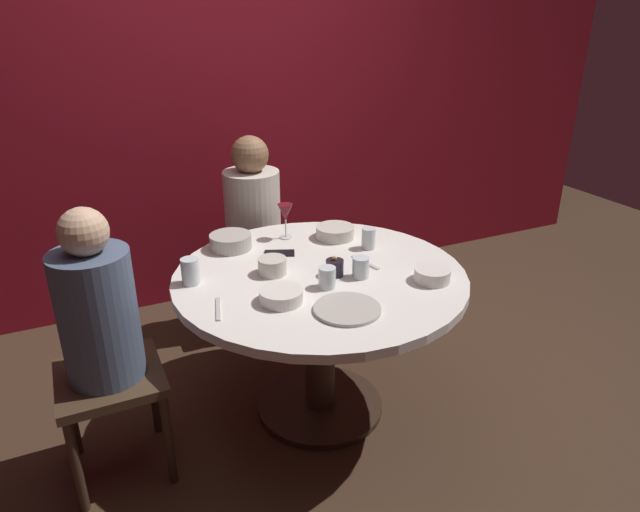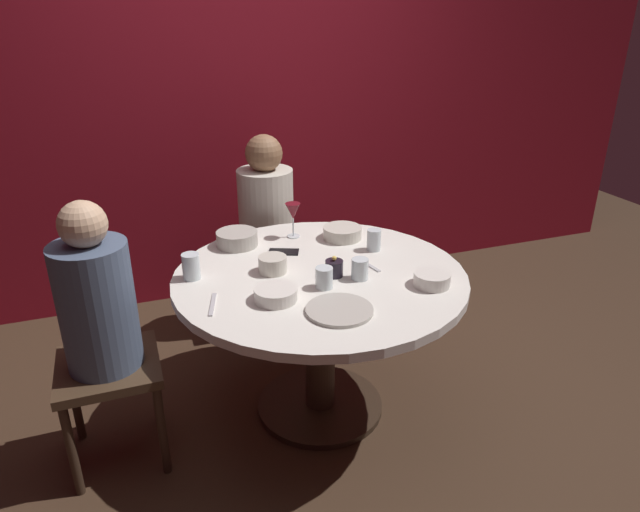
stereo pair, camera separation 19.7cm
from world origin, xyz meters
TOP-DOWN VIEW (x-y plane):
  - ground_plane at (0.00, 0.00)m, footprint 8.00×8.00m
  - back_wall at (0.00, 1.45)m, footprint 6.00×0.10m
  - dining_table at (0.00, 0.00)m, footprint 1.28×1.28m
  - seated_diner_left at (-0.91, 0.00)m, footprint 0.40×0.40m
  - seated_diner_back at (0.00, 0.90)m, footprint 0.40×0.40m
  - candle_holder at (0.05, -0.05)m, footprint 0.08×0.08m
  - wine_glass at (0.02, 0.44)m, footprint 0.08×0.08m
  - dinner_plate at (-0.05, -0.35)m, footprint 0.26×0.26m
  - cell_phone at (-0.08, 0.27)m, footprint 0.16×0.12m
  - bowl_serving_large at (-0.25, -0.17)m, footprint 0.17×0.17m
  - bowl_salad_center at (0.39, -0.27)m, footprint 0.15×0.15m
  - bowl_small_white at (0.24, 0.34)m, footprint 0.19×0.19m
  - bowl_sauce_side at (-0.27, 0.43)m, footprint 0.20×0.20m
  - bowl_rice_portion at (-0.19, 0.08)m, footprint 0.12×0.12m
  - cup_near_candle at (0.14, -0.11)m, footprint 0.07×0.07m
  - cup_by_left_diner at (-0.03, -0.14)m, footprint 0.07×0.07m
  - cup_by_right_diner at (-0.53, 0.14)m, footprint 0.08×0.08m
  - cup_center_front at (0.33, 0.15)m, footprint 0.07×0.07m
  - fork_near_plate at (-0.49, -0.13)m, footprint 0.06×0.18m
  - knife_near_plate at (0.23, 0.01)m, footprint 0.05×0.18m

SIDE VIEW (x-z plane):
  - ground_plane at x=0.00m, z-range 0.00..0.00m
  - dining_table at x=0.00m, z-range 0.20..0.93m
  - seated_diner_left at x=-0.91m, z-range 0.13..1.29m
  - seated_diner_back at x=0.00m, z-range 0.14..1.29m
  - fork_near_plate at x=-0.49m, z-range 0.72..0.73m
  - knife_near_plate at x=0.23m, z-range 0.72..0.73m
  - cell_phone at x=-0.08m, z-range 0.72..0.73m
  - dinner_plate at x=-0.05m, z-range 0.72..0.74m
  - bowl_serving_large at x=-0.25m, z-range 0.72..0.78m
  - bowl_salad_center at x=0.39m, z-range 0.72..0.78m
  - bowl_small_white at x=0.24m, z-range 0.72..0.78m
  - bowl_sauce_side at x=-0.27m, z-range 0.72..0.79m
  - bowl_rice_portion at x=-0.19m, z-range 0.72..0.80m
  - candle_holder at x=0.05m, z-range 0.71..0.81m
  - cup_by_left_diner at x=-0.03m, z-range 0.72..0.81m
  - cup_near_candle at x=0.14m, z-range 0.72..0.81m
  - cup_center_front at x=0.33m, z-range 0.72..0.82m
  - cup_by_right_diner at x=-0.53m, z-range 0.72..0.83m
  - wine_glass at x=0.02m, z-range 0.76..0.94m
  - back_wall at x=0.00m, z-range 0.00..2.60m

